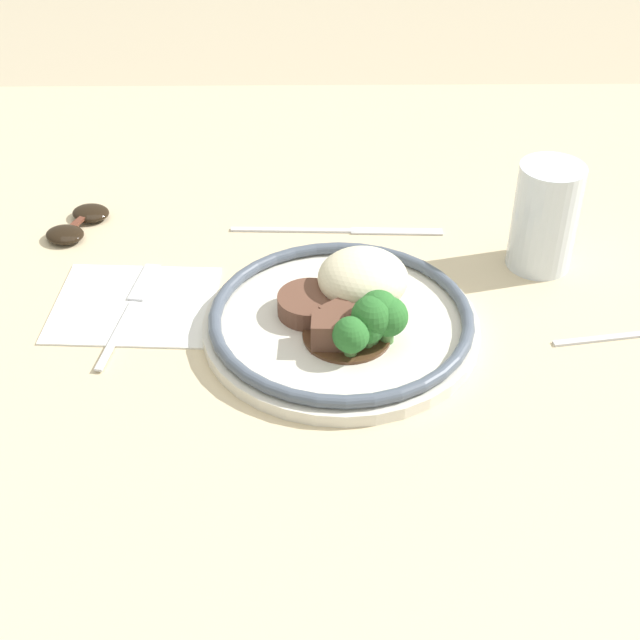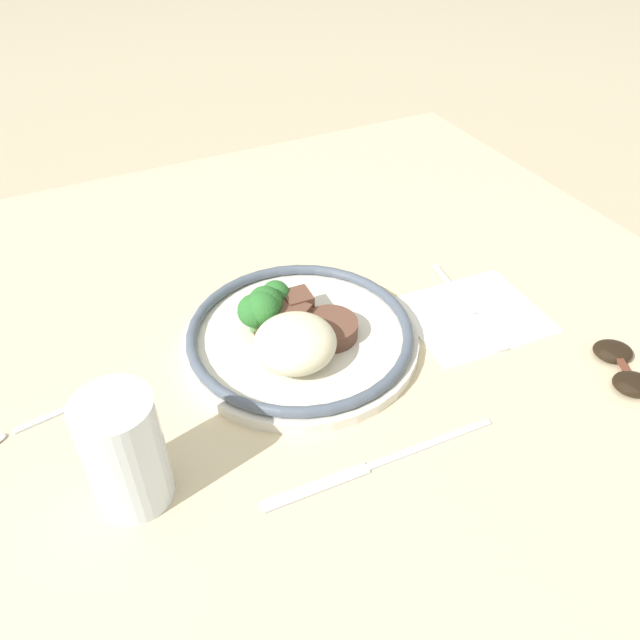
% 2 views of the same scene
% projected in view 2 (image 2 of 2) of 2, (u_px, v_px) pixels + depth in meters
% --- Properties ---
extents(ground_plane, '(8.00, 8.00, 0.00)m').
position_uv_depth(ground_plane, '(285.00, 408.00, 0.67)').
color(ground_plane, tan).
extents(dining_table, '(1.11, 1.09, 0.04)m').
position_uv_depth(dining_table, '(284.00, 395.00, 0.66)').
color(dining_table, beige).
rests_on(dining_table, ground).
extents(napkin, '(0.16, 0.14, 0.00)m').
position_uv_depth(napkin, '(473.00, 315.00, 0.73)').
color(napkin, white).
rests_on(napkin, dining_table).
extents(plate, '(0.26, 0.26, 0.06)m').
position_uv_depth(plate, '(296.00, 333.00, 0.68)').
color(plate, silver).
rests_on(plate, dining_table).
extents(juice_glass, '(0.07, 0.07, 0.11)m').
position_uv_depth(juice_glass, '(126.00, 456.00, 0.51)').
color(juice_glass, '#F4AD19').
rests_on(juice_glass, dining_table).
extents(fork, '(0.04, 0.17, 0.00)m').
position_uv_depth(fork, '(473.00, 313.00, 0.73)').
color(fork, silver).
rests_on(fork, napkin).
extents(knife, '(0.23, 0.02, 0.00)m').
position_uv_depth(knife, '(374.00, 465.00, 0.56)').
color(knife, silver).
rests_on(knife, dining_table).
extents(spoon, '(0.16, 0.04, 0.01)m').
position_uv_depth(spoon, '(0.00, 438.00, 0.59)').
color(spoon, silver).
rests_on(spoon, dining_table).
extents(sunglasses, '(0.07, 0.10, 0.01)m').
position_uv_depth(sunglasses, '(623.00, 367.00, 0.65)').
color(sunglasses, black).
rests_on(sunglasses, dining_table).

